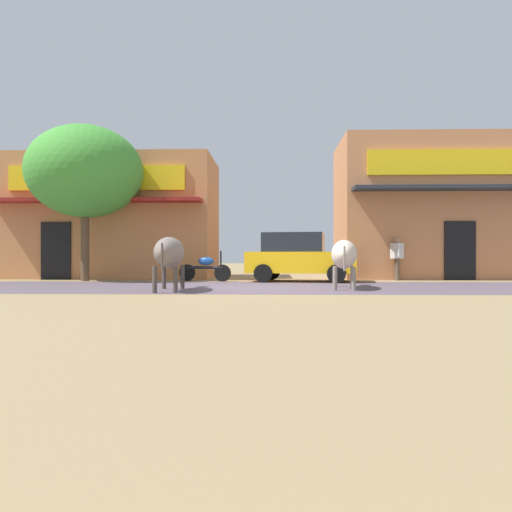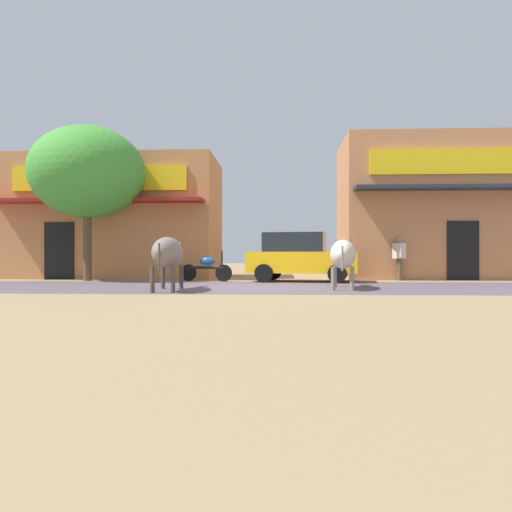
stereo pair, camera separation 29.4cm
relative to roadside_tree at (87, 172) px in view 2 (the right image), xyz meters
name	(u,v)px [view 2 (the right image)]	position (x,y,z in m)	size (l,w,h in m)	color
ground	(252,287)	(5.92, -3.16, -3.77)	(80.00, 80.00, 0.00)	#987F56
asphalt_road	(252,287)	(5.92, -3.16, -3.77)	(72.00, 5.40, 0.00)	#5C4E5A
storefront_left_cafe	(117,218)	(0.08, 2.99, -1.39)	(8.07, 4.94, 4.74)	#C27B4A
storefront_right_club	(433,209)	(12.70, 2.99, -1.07)	(7.08, 4.94, 5.39)	#C77F51
roadside_tree	(87,172)	(0.00, 0.00, 0.00)	(3.96, 3.96, 5.36)	brown
parked_hatchback_car	(301,257)	(7.38, -0.13, -2.93)	(3.85, 2.37, 1.64)	yellow
parked_motorcycle	(207,268)	(4.19, -0.10, -3.31)	(1.83, 0.55, 1.04)	black
cow_near_brown	(168,253)	(3.90, -4.70, -2.82)	(0.84, 2.91, 1.34)	slate
cow_far_dark	(343,255)	(8.38, -3.69, -2.86)	(0.97, 2.87, 1.30)	beige
pedestrian_by_shop	(399,255)	(10.88, 0.80, -2.88)	(0.47, 0.61, 1.52)	brown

